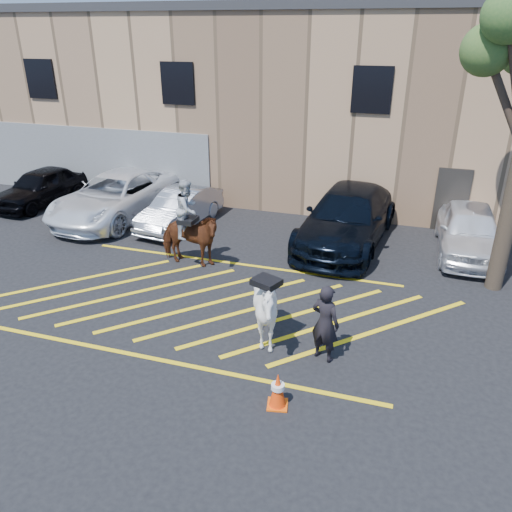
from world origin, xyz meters
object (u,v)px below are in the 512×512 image
(car_blue_suv, at_px, (348,217))
(handler, at_px, (325,323))
(car_silver_sedan, at_px, (180,208))
(traffic_cone, at_px, (278,390))
(saddled_white, at_px, (266,310))
(car_black_suv, at_px, (41,187))
(mounted_bay, at_px, (189,232))
(car_white_pickup, at_px, (116,196))
(car_white_suv, at_px, (469,230))

(car_blue_suv, xyz_separation_m, handler, (0.44, -6.57, 0.01))
(car_silver_sedan, bearing_deg, traffic_cone, -46.79)
(saddled_white, bearing_deg, car_black_suv, 149.16)
(handler, bearing_deg, car_silver_sedan, -23.90)
(mounted_bay, xyz_separation_m, saddled_white, (3.30, -3.28, -0.17))
(car_blue_suv, distance_m, traffic_cone, 8.32)
(mounted_bay, bearing_deg, car_white_pickup, 144.90)
(car_black_suv, height_order, car_blue_suv, car_blue_suv)
(car_black_suv, height_order, mounted_bay, mounted_bay)
(car_white_suv, relative_size, mounted_bay, 1.71)
(saddled_white, bearing_deg, mounted_bay, 135.22)
(car_black_suv, xyz_separation_m, saddled_white, (11.30, -6.75, 0.18))
(car_silver_sedan, distance_m, saddled_white, 7.91)
(car_white_pickup, xyz_separation_m, handler, (8.91, -6.41, 0.06))
(mounted_bay, bearing_deg, car_silver_sedan, 119.90)
(car_white_suv, distance_m, saddled_white, 8.12)
(handler, bearing_deg, traffic_cone, 93.60)
(handler, distance_m, saddled_white, 1.32)
(mounted_bay, xyz_separation_m, traffic_cone, (4.07, -5.13, -0.69))
(car_black_suv, relative_size, handler, 2.39)
(mounted_bay, relative_size, saddled_white, 1.29)
(car_black_suv, relative_size, car_white_pickup, 0.72)
(car_white_suv, bearing_deg, handler, -116.71)
(car_silver_sedan, relative_size, mounted_bay, 1.50)
(car_black_suv, relative_size, car_white_suv, 0.93)
(car_silver_sedan, xyz_separation_m, traffic_cone, (5.73, -8.01, -0.28))
(car_blue_suv, bearing_deg, car_white_suv, 9.83)
(car_white_pickup, xyz_separation_m, saddled_white, (7.59, -6.29, 0.08))
(car_blue_suv, xyz_separation_m, car_white_suv, (3.73, 0.24, -0.10))
(car_black_suv, height_order, traffic_cone, car_black_suv)
(car_silver_sedan, bearing_deg, car_blue_suv, 10.49)
(traffic_cone, bearing_deg, saddled_white, 112.60)
(car_black_suv, bearing_deg, mounted_bay, -17.81)
(handler, height_order, mounted_bay, mounted_bay)
(car_black_suv, bearing_deg, car_white_suv, 5.43)
(car_black_suv, xyz_separation_m, handler, (12.62, -6.87, 0.16))
(car_white_suv, relative_size, saddled_white, 2.21)
(car_silver_sedan, xyz_separation_m, handler, (6.28, -6.28, 0.23))
(car_black_suv, distance_m, saddled_white, 13.17)
(car_blue_suv, xyz_separation_m, saddled_white, (-0.87, -6.45, 0.02))
(car_blue_suv, distance_m, handler, 6.59)
(car_silver_sedan, distance_m, traffic_cone, 9.85)
(car_white_pickup, relative_size, saddled_white, 2.88)
(car_black_suv, bearing_deg, car_silver_sedan, 0.35)
(car_black_suv, height_order, car_silver_sedan, car_black_suv)
(car_black_suv, xyz_separation_m, car_white_suv, (15.90, -0.06, 0.05))
(saddled_white, bearing_deg, car_white_pickup, 140.34)
(car_white_pickup, distance_m, car_blue_suv, 8.47)
(traffic_cone, bearing_deg, car_black_suv, 144.54)
(car_blue_suv, relative_size, handler, 3.42)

